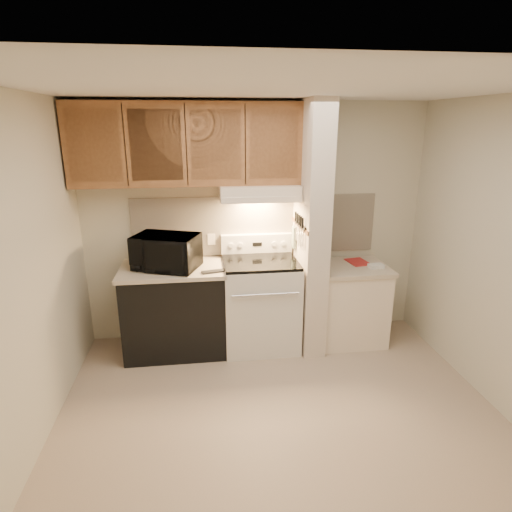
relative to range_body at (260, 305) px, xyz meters
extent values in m
plane|color=tan|center=(0.00, -1.16, -0.46)|extent=(3.60, 3.60, 0.00)
plane|color=white|center=(0.00, -1.16, 2.04)|extent=(3.60, 3.60, 0.00)
cube|color=beige|center=(0.00, 0.34, 0.79)|extent=(3.60, 2.50, 0.02)
cube|color=beige|center=(-1.80, -1.16, 0.79)|extent=(0.02, 3.00, 2.50)
cube|color=beige|center=(1.80, -1.16, 0.79)|extent=(0.02, 3.00, 2.50)
cube|color=#F5E3C9|center=(0.00, 0.33, 0.78)|extent=(2.60, 0.02, 0.63)
cube|color=silver|center=(0.00, 0.00, 0.00)|extent=(0.76, 0.65, 0.92)
cube|color=black|center=(0.00, -0.32, 0.04)|extent=(0.50, 0.01, 0.30)
cylinder|color=silver|center=(0.00, -0.35, 0.26)|extent=(0.65, 0.02, 0.02)
cube|color=black|center=(0.00, 0.00, 0.48)|extent=(0.74, 0.64, 0.03)
cube|color=silver|center=(0.00, 0.28, 0.59)|extent=(0.76, 0.08, 0.20)
cube|color=black|center=(0.00, 0.24, 0.59)|extent=(0.10, 0.01, 0.04)
cylinder|color=silver|center=(-0.28, 0.24, 0.59)|extent=(0.05, 0.02, 0.05)
cylinder|color=silver|center=(-0.18, 0.24, 0.59)|extent=(0.05, 0.02, 0.05)
cylinder|color=silver|center=(0.18, 0.24, 0.59)|extent=(0.05, 0.02, 0.05)
cylinder|color=silver|center=(0.28, 0.24, 0.59)|extent=(0.05, 0.02, 0.05)
cube|color=black|center=(-0.88, 0.01, -0.03)|extent=(1.00, 0.63, 0.87)
cube|color=beige|center=(-0.88, 0.01, 0.43)|extent=(1.04, 0.67, 0.04)
cube|color=black|center=(-0.48, -0.19, 0.46)|extent=(0.24, 0.12, 0.02)
cylinder|color=#216A61|center=(-1.23, 0.23, 0.50)|extent=(0.11, 0.11, 0.11)
cube|color=#F5E3CC|center=(-0.48, 0.32, 0.64)|extent=(0.08, 0.01, 0.12)
imported|color=black|center=(-0.93, -0.01, 0.62)|extent=(0.71, 0.60, 0.34)
cube|color=beige|center=(0.51, -0.01, 0.79)|extent=(0.22, 0.70, 2.50)
cube|color=#925D35|center=(0.39, -0.01, 0.84)|extent=(0.01, 0.70, 0.04)
cube|color=black|center=(0.39, -0.06, 0.86)|extent=(0.02, 0.42, 0.04)
cube|color=silver|center=(0.38, -0.21, 0.76)|extent=(0.01, 0.03, 0.16)
cylinder|color=black|center=(0.38, -0.20, 0.91)|extent=(0.02, 0.02, 0.10)
cube|color=silver|center=(0.38, -0.13, 0.75)|extent=(0.01, 0.04, 0.18)
cylinder|color=black|center=(0.38, -0.13, 0.91)|extent=(0.02, 0.02, 0.10)
cube|color=silver|center=(0.38, -0.05, 0.74)|extent=(0.01, 0.04, 0.20)
cylinder|color=black|center=(0.38, -0.07, 0.91)|extent=(0.02, 0.02, 0.10)
cube|color=silver|center=(0.38, 0.02, 0.76)|extent=(0.01, 0.04, 0.16)
cylinder|color=black|center=(0.38, 0.02, 0.91)|extent=(0.02, 0.02, 0.10)
cube|color=silver|center=(0.38, 0.12, 0.75)|extent=(0.01, 0.04, 0.18)
cylinder|color=black|center=(0.38, 0.10, 0.91)|extent=(0.02, 0.02, 0.10)
cube|color=gray|center=(0.38, 0.17, 0.67)|extent=(0.03, 0.09, 0.22)
cube|color=#F5E3CC|center=(0.97, -0.01, -0.06)|extent=(0.70, 0.60, 0.81)
cube|color=beige|center=(0.97, -0.01, 0.37)|extent=(0.74, 0.64, 0.04)
cube|color=#B42624|center=(1.07, 0.09, 0.39)|extent=(0.24, 0.30, 0.01)
cube|color=white|center=(1.19, -0.11, 0.41)|extent=(0.16, 0.12, 0.04)
cube|color=#F5E3CC|center=(0.00, 0.12, 1.17)|extent=(0.78, 0.44, 0.15)
cube|color=#F5E3CC|center=(0.00, -0.08, 1.12)|extent=(0.78, 0.04, 0.06)
cube|color=#925D35|center=(-0.69, 0.17, 1.62)|extent=(2.18, 0.33, 0.77)
cube|color=#925D35|center=(-1.51, 0.01, 1.62)|extent=(0.46, 0.01, 0.63)
cube|color=black|center=(-1.23, 0.01, 1.62)|extent=(0.01, 0.01, 0.73)
cube|color=#925D35|center=(-0.96, 0.01, 1.62)|extent=(0.46, 0.01, 0.63)
cube|color=black|center=(-0.69, 0.01, 1.62)|extent=(0.01, 0.01, 0.73)
cube|color=#925D35|center=(-0.42, 0.01, 1.62)|extent=(0.46, 0.01, 0.63)
cube|color=black|center=(-0.14, 0.01, 1.62)|extent=(0.01, 0.01, 0.73)
cube|color=#925D35|center=(0.13, 0.01, 1.62)|extent=(0.46, 0.01, 0.63)
camera|label=1|loc=(-0.58, -4.08, 1.82)|focal=30.00mm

